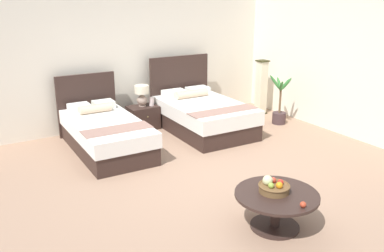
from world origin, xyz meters
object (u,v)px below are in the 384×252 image
Objects in this scene: bed_near_corner at (202,114)px; loose_apple at (303,205)px; bed_near_window at (105,133)px; coffee_table at (276,202)px; table_lamp at (142,94)px; potted_palm at (280,109)px; floor_lamp_corner at (261,87)px; vase at (151,101)px; fruit_bowl at (274,187)px; nightstand at (143,118)px.

bed_near_corner reaches higher than loose_apple.
bed_near_corner reaches higher than bed_near_window.
bed_near_corner is at bearing 70.97° from coffee_table.
table_lamp is 2.89m from potted_palm.
loose_apple is 5.19m from floor_lamp_corner.
potted_palm is at bearing -25.15° from vase.
coffee_table is at bearing -80.42° from fruit_bowl.
fruit_bowl is 0.35× the size of potted_palm.
vase is at bearing 84.19° from coffee_table.
potted_palm is (2.85, 3.00, -0.21)m from fruit_bowl.
nightstand is at bearing 86.47° from fruit_bowl.
fruit_bowl is 0.31× the size of floor_lamp_corner.
nightstand is at bearing -90.00° from table_lamp.
bed_near_corner is 2.02× the size of potted_palm.
floor_lamp_corner is 0.86m from potted_palm.
potted_palm is at bearing -24.72° from table_lamp.
table_lamp is at bearing 161.34° from vase.
bed_near_corner is at bearing -41.17° from vase.
bed_near_window is 1.83× the size of floor_lamp_corner.
nightstand is 0.49m from table_lamp.
table_lamp reaches higher than nightstand.
floor_lamp_corner reaches higher than nightstand.
floor_lamp_corner reaches higher than table_lamp.
potted_palm is (1.63, -0.45, -0.03)m from bed_near_corner.
fruit_bowl is at bearing -133.54° from potted_palm.
bed_near_window reaches higher than coffee_table.
loose_apple is at bearing -77.91° from bed_near_window.
bed_near_corner reaches higher than floor_lamp_corner.
bed_near_window is 1.44m from vase.
vase is at bearing 84.88° from loose_apple.
vase is (0.18, -0.06, -0.17)m from table_lamp.
coffee_table is (0.82, -3.50, 0.02)m from bed_near_window.
vase is 0.18× the size of coffee_table.
table_lamp is 2.44× the size of vase.
vase is (1.25, 0.69, 0.24)m from bed_near_window.
vase and fruit_bowl have the same top height.
bed_near_corner is 1.84m from floor_lamp_corner.
table_lamp is 4.21m from fruit_bowl.
table_lamp is 0.43× the size of coffee_table.
loose_apple is at bearing -107.00° from bed_near_corner.
coffee_table is 14.15× the size of loose_apple.
loose_apple is at bearing -129.32° from potted_palm.
bed_near_window is 3.76× the size of nightstand.
fruit_bowl is (-0.44, -4.14, -0.04)m from vase.
bed_near_window is at bearing 173.04° from potted_palm.
nightstand is 4.24m from coffee_table.
bed_near_window is 1.30m from nightstand.
floor_lamp_corner is (1.79, 0.35, 0.27)m from bed_near_corner.
table_lamp is at bearing 171.76° from floor_lamp_corner.
vase is at bearing 138.83° from bed_near_corner.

